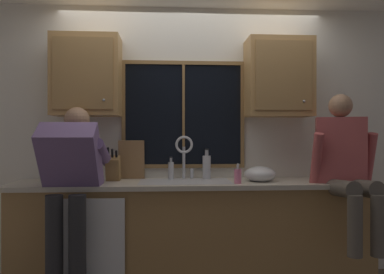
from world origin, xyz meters
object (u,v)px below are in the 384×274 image
soap_dispenser (238,176)px  bottle_green_glass (207,167)px  person_sitting_on_counter (346,162)px  person_standing (71,182)px  cutting_board (132,160)px  knife_block (113,169)px  bottle_tall_clear (171,170)px  mixing_bowl (260,174)px

soap_dispenser → bottle_green_glass: bottle_green_glass is taller
person_sitting_on_counter → bottle_green_glass: size_ratio=4.46×
person_sitting_on_counter → bottle_green_glass: 1.20m
soap_dispenser → bottle_green_glass: bearing=123.2°
person_standing → cutting_board: size_ratio=4.29×
person_sitting_on_counter → knife_block: size_ratio=3.92×
knife_block → cutting_board: (0.15, 0.13, 0.07)m
person_standing → cutting_board: (0.43, 0.53, 0.14)m
soap_dispenser → bottle_tall_clear: size_ratio=0.81×
cutting_board → bottle_tall_clear: (0.36, -0.05, -0.09)m
person_standing → soap_dispenser: 1.36m
person_sitting_on_counter → bottle_green_glass: person_sitting_on_counter is taller
knife_block → bottle_green_glass: bearing=5.5°
person_sitting_on_counter → soap_dispenser: size_ratio=7.38×
knife_block → person_standing: bearing=-124.6°
knife_block → cutting_board: bearing=40.1°
person_standing → bottle_tall_clear: 0.92m
person_standing → soap_dispenser: (1.35, 0.13, 0.02)m
bottle_green_glass → bottle_tall_clear: 0.33m
cutting_board → bottle_tall_clear: bearing=-8.1°
knife_block → mixing_bowl: size_ratio=1.17×
cutting_board → soap_dispenser: (0.92, -0.39, -0.11)m
cutting_board → soap_dispenser: 1.01m
person_sitting_on_counter → bottle_green_glass: (-1.12, 0.44, -0.07)m
person_sitting_on_counter → knife_block: bearing=169.8°
person_standing → person_sitting_on_counter: 2.25m
person_standing → bottle_tall_clear: bearing=31.0°
knife_block → bottle_green_glass: size_ratio=1.14×
person_sitting_on_counter → bottle_tall_clear: person_sitting_on_counter is taller
person_standing → mixing_bowl: (1.58, 0.28, 0.02)m
mixing_bowl → bottle_green_glass: bearing=156.4°
mixing_bowl → bottle_tall_clear: bearing=166.1°
mixing_bowl → person_standing: bearing=-169.8°
knife_block → bottle_tall_clear: (0.52, 0.08, -0.02)m
cutting_board → mixing_bowl: (1.15, -0.25, -0.12)m
bottle_green_glass → person_standing: bearing=-156.8°
person_standing → mixing_bowl: 1.60m
person_sitting_on_counter → mixing_bowl: bearing=160.4°
person_standing → knife_block: 0.49m
person_standing → mixing_bowl: size_ratio=5.67×
person_sitting_on_counter → person_standing: bearing=-178.8°
cutting_board → bottle_green_glass: bearing=-3.9°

